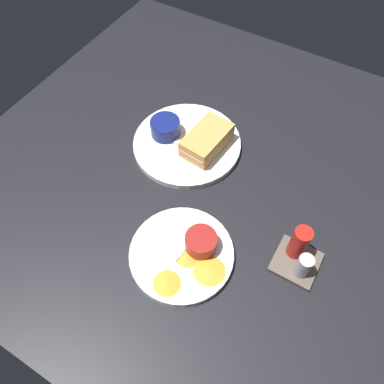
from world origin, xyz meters
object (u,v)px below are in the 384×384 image
condiment_caddy (299,254)px  ramekin_light_gravy (201,242)px  sandwich_half_near (207,140)px  spoon_by_dark_ramekin (181,145)px  spoon_by_gravy_ramekin (195,235)px  ramekin_dark_sauce (165,127)px  plate_chips_companion (182,254)px  plate_sandwich_main (187,144)px

condiment_caddy → ramekin_light_gravy: bearing=-67.0°
sandwich_half_near → spoon_by_dark_ramekin: size_ratio=1.41×
spoon_by_dark_ramekin → spoon_by_gravy_ramekin: (19.83, 15.54, 0.00)cm
spoon_by_dark_ramekin → condiment_caddy: condiment_caddy is taller
ramekin_dark_sauce → spoon_by_gravy_ramekin: bearing=44.6°
plate_chips_companion → ramekin_light_gravy: 5.14cm
plate_chips_companion → spoon_by_gravy_ramekin: (-4.66, 0.57, 1.16)cm
plate_chips_companion → sandwich_half_near: bearing=-161.0°
ramekin_dark_sauce → plate_chips_companion: ramekin_dark_sauce is taller
plate_chips_companion → condiment_caddy: condiment_caddy is taller
plate_sandwich_main → spoon_by_dark_ramekin: bearing=-14.6°
spoon_by_gravy_ramekin → sandwich_half_near: bearing=-156.3°
plate_sandwich_main → plate_chips_companion: 30.10cm
plate_sandwich_main → ramekin_light_gravy: (23.13, 17.19, 2.90)cm
plate_sandwich_main → plate_chips_companion: size_ratio=1.24×
sandwich_half_near → spoon_by_dark_ramekin: sandwich_half_near is taller
plate_chips_companion → ramekin_light_gravy: ramekin_light_gravy is taller
plate_sandwich_main → ramekin_light_gravy: ramekin_light_gravy is taller
spoon_by_dark_ramekin → condiment_caddy: bearing=69.4°
condiment_caddy → plate_sandwich_main: bearing=-113.5°
ramekin_dark_sauce → spoon_by_dark_ramekin: (1.56, 5.57, -1.87)cm
spoon_by_dark_ramekin → spoon_by_gravy_ramekin: 25.19cm
sandwich_half_near → ramekin_light_gravy: (24.22, 12.17, -0.30)cm
ramekin_dark_sauce → condiment_caddy: bearing=70.0°
spoon_by_gravy_ramekin → ramekin_dark_sauce: bearing=-135.4°
sandwich_half_near → ramekin_dark_sauce: (1.42, -11.08, -0.16)cm
sandwich_half_near → spoon_by_dark_ramekin: 6.59cm
sandwich_half_near → plate_chips_companion: (27.47, 9.46, -3.20)cm
ramekin_light_gravy → condiment_caddy: size_ratio=0.69×
plate_sandwich_main → spoon_by_gravy_ramekin: 26.46cm
ramekin_light_gravy → condiment_caddy: bearing=113.0°
ramekin_light_gravy → plate_sandwich_main: bearing=-143.4°
sandwich_half_near → spoon_by_gravy_ramekin: 25.00cm
spoon_by_gravy_ramekin → condiment_caddy: bearing=107.2°
sandwich_half_near → condiment_caddy: (16.50, 30.40, -0.59)cm
plate_sandwich_main → spoon_by_gravy_ramekin: (21.73, 15.05, 1.16)cm
ramekin_light_gravy → condiment_caddy: condiment_caddy is taller
spoon_by_dark_ramekin → ramekin_light_gravy: (21.23, 17.68, 1.73)cm
plate_sandwich_main → condiment_caddy: size_ratio=2.84×
plate_sandwich_main → plate_chips_companion: bearing=28.7°
spoon_by_dark_ramekin → plate_chips_companion: bearing=31.4°
sandwich_half_near → condiment_caddy: condiment_caddy is taller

